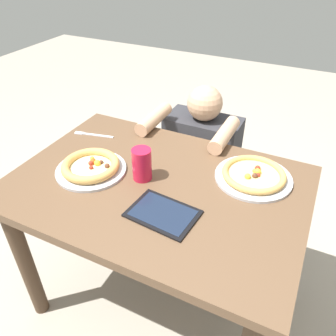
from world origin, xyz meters
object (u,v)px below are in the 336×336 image
object	(u,v)px
pizza_near	(91,167)
tablet	(163,213)
pizza_far	(254,175)
diner_seated	(200,167)
fork	(92,135)
drink_cup_colored	(142,164)

from	to	relation	value
pizza_near	tablet	distance (m)	0.40
pizza_far	tablet	world-z (taller)	pizza_far
pizza_far	diner_seated	distance (m)	0.70
pizza_near	fork	bearing A→B (deg)	126.06
drink_cup_colored	diner_seated	xyz separation A→B (m)	(0.02, 0.65, -0.42)
fork	diner_seated	distance (m)	0.71
drink_cup_colored	tablet	world-z (taller)	drink_cup_colored
diner_seated	fork	bearing A→B (deg)	-132.62
drink_cup_colored	fork	world-z (taller)	drink_cup_colored
pizza_near	pizza_far	distance (m)	0.67
diner_seated	tablet	bearing A→B (deg)	-79.19
drink_cup_colored	diner_seated	distance (m)	0.77
pizza_near	diner_seated	size ratio (longest dim) A/B	0.32
tablet	drink_cup_colored	bearing A→B (deg)	137.46
fork	diner_seated	world-z (taller)	diner_seated
pizza_near	fork	size ratio (longest dim) A/B	1.45
drink_cup_colored	tablet	bearing A→B (deg)	-42.54
pizza_far	tablet	size ratio (longest dim) A/B	1.22
drink_cup_colored	fork	size ratio (longest dim) A/B	0.67
pizza_near	diner_seated	distance (m)	0.83
pizza_far	diner_seated	xyz separation A→B (m)	(-0.39, 0.46, -0.37)
diner_seated	pizza_near	bearing A→B (deg)	-108.51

